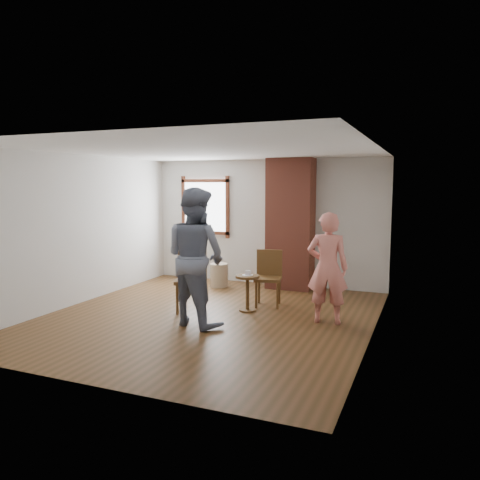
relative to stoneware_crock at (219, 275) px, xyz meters
name	(u,v)px	position (x,y,z in m)	size (l,w,h in m)	color
ground	(209,317)	(0.78, -2.09, -0.24)	(5.50, 5.50, 0.00)	brown
room_shell	(221,201)	(0.72, -1.48, 1.57)	(5.04, 5.52, 2.62)	silver
brick_chimney	(290,224)	(1.38, 0.41, 1.06)	(0.90, 0.50, 2.60)	#A9503C
stoneware_crock	(219,275)	(0.00, 0.00, 0.00)	(0.37, 0.37, 0.48)	tan
dark_pot	(186,279)	(-0.81, 0.08, -0.16)	(0.15, 0.15, 0.15)	black
dining_chair_left	(191,276)	(0.34, -1.82, 0.34)	(0.61, 0.61, 1.03)	brown
dining_chair_right	(269,275)	(1.41, -1.01, 0.30)	(0.53, 0.53, 0.95)	brown
side_table	(247,287)	(1.22, -1.52, 0.17)	(0.40, 0.40, 0.60)	brown
cake_plate	(248,275)	(1.22, -1.52, 0.37)	(0.18, 0.18, 0.01)	white
cake_slice	(248,273)	(1.23, -1.52, 0.40)	(0.08, 0.07, 0.06)	white
man	(195,257)	(0.77, -2.49, 0.78)	(0.99, 0.77, 2.04)	#16203E
person_pink	(328,268)	(2.57, -1.67, 0.60)	(0.61, 0.40, 1.68)	#ED8476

